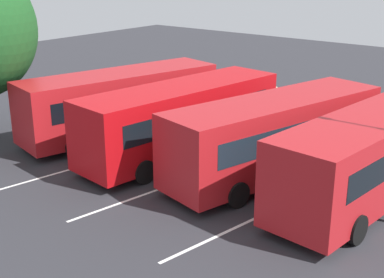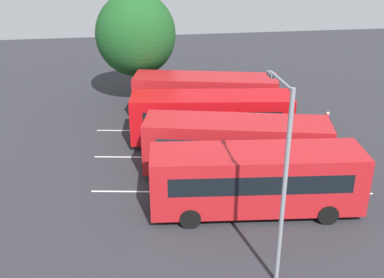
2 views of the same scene
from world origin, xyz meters
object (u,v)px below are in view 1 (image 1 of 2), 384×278
bus_center_left (276,134)px  pedestrian (275,100)px  bus_center_right (182,118)px  bus_far_right (121,101)px  bus_far_left (371,154)px

bus_center_left → pedestrian: 7.68m
bus_center_left → bus_center_right: 4.23m
bus_center_left → bus_center_right: bearing=110.7°
bus_far_right → pedestrian: bus_far_right is taller
bus_far_left → bus_center_left: same height
bus_center_left → bus_center_right: same height
bus_far_right → bus_center_right: bearing=-81.3°
bus_center_left → bus_far_right: size_ratio=1.00×
bus_far_left → bus_far_right: 11.77m
bus_center_right → bus_far_left: bearing=-78.3°
bus_center_left → bus_far_right: bearing=104.9°
bus_far_left → bus_center_left: bearing=96.6°
bus_center_right → pedestrian: (7.17, -0.37, -0.64)m
bus_far_right → bus_center_left: bearing=-75.1°
bus_far_right → pedestrian: bearing=-18.7°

